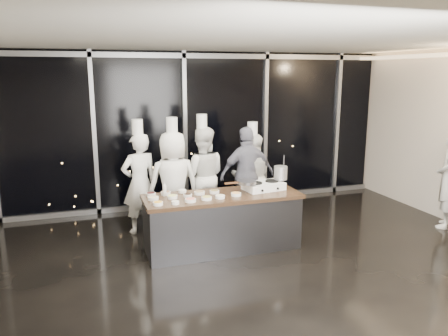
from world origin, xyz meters
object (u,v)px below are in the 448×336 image
Objects in this scene: stock_pot at (281,173)px; guest at (247,175)px; chef_center at (202,175)px; frying_pan at (246,182)px; stove at (264,186)px; demo_counter at (222,222)px; chef_far_left at (140,182)px; chef_right at (252,176)px; chef_left at (173,183)px.

guest is at bearing 100.13° from stock_pot.
stock_pot is at bearing 146.44° from chef_center.
stove is at bearing 2.80° from frying_pan.
chef_far_left reaches higher than demo_counter.
frying_pan is 0.26× the size of chef_center.
chef_far_left is (-1.86, 1.11, -0.06)m from stove.
chef_right is at bearing 51.93° from demo_counter.
frying_pan is 0.26× the size of chef_left.
stock_pot reaches higher than demo_counter.
chef_far_left reaches higher than frying_pan.
chef_center reaches higher than frying_pan.
chef_left reaches higher than guest.
chef_left is (-0.99, 0.92, -0.15)m from frying_pan.
chef_far_left is 1.07× the size of chef_right.
frying_pan is (-0.33, -0.06, 0.10)m from stove.
chef_far_left is 2.15m from chef_right.
chef_far_left is at bearing 20.87° from chef_center.
demo_counter is at bearing -173.61° from stock_pot.
stove is 1.26m from chef_right.
guest is at bearing 57.13° from chef_right.
stove is 1.41m from chef_center.
chef_center reaches higher than demo_counter.
chef_right reaches higher than stove.
guest is at bearing -173.60° from chef_center.
stock_pot is 1.57m from chef_center.
stove is 0.33× the size of chef_left.
chef_far_left is 1.99m from guest.
chef_left reaches higher than demo_counter.
chef_center reaches higher than chef_far_left.
demo_counter is 0.73m from frying_pan.
chef_center reaches higher than chef_right.
demo_counter is at bearing 104.02° from chef_center.
chef_right is at bearing -171.14° from chef_left.
stove is 0.35m from frying_pan.
chef_left is 1.47m from guest.
frying_pan is 1.34m from chef_center.
chef_left reaches higher than frying_pan.
chef_right is at bearing 68.84° from stove.
stove is 3.09× the size of stock_pot.
chef_far_left is (-2.18, 1.06, -0.25)m from stock_pot.
chef_far_left is at bearing 154.05° from stock_pot.
chef_right is at bearing 91.83° from stock_pot.
guest is (0.46, 1.15, -0.17)m from frying_pan.
demo_counter is 1.37× the size of guest.
frying_pan is at bearing 133.05° from chef_left.
chef_far_left is (-1.13, 1.18, 0.45)m from demo_counter.
chef_center is (1.16, 0.11, 0.01)m from chef_far_left.
chef_center is at bearing 170.73° from chef_far_left.
demo_counter is 0.90m from stove.
guest reaches higher than demo_counter.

